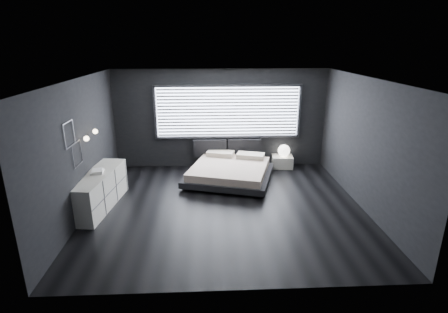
{
  "coord_description": "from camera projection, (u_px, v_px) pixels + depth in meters",
  "views": [
    {
      "loc": [
        -0.39,
        -7.02,
        3.5
      ],
      "look_at": [
        0.0,
        0.85,
        0.9
      ],
      "focal_mm": 28.0,
      "sensor_mm": 36.0,
      "label": 1
    }
  ],
  "objects": [
    {
      "name": "room",
      "position": [
        226.0,
        147.0,
        7.33
      ],
      "size": [
        6.04,
        6.0,
        2.8
      ],
      "color": "black",
      "rests_on": "ground"
    },
    {
      "name": "dresser",
      "position": [
        99.0,
        190.0,
        7.66
      ],
      "size": [
        0.8,
        2.04,
        0.8
      ],
      "color": "white",
      "rests_on": "ground"
    },
    {
      "name": "book_stack",
      "position": [
        97.0,
        171.0,
        7.56
      ],
      "size": [
        0.29,
        0.36,
        0.07
      ],
      "color": "white",
      "rests_on": "dresser"
    },
    {
      "name": "headboard",
      "position": [
        227.0,
        148.0,
        10.11
      ],
      "size": [
        1.96,
        0.16,
        0.52
      ],
      "color": "black",
      "rests_on": "ground"
    },
    {
      "name": "wall_art_upper",
      "position": [
        69.0,
        134.0,
        6.53
      ],
      "size": [
        0.01,
        0.48,
        0.48
      ],
      "color": "#47474C",
      "rests_on": "ground"
    },
    {
      "name": "nightstand",
      "position": [
        282.0,
        162.0,
        10.17
      ],
      "size": [
        0.64,
        0.55,
        0.34
      ],
      "primitive_type": "cube",
      "rotation": [
        0.0,
        0.0,
        -0.1
      ],
      "color": "white",
      "rests_on": "ground"
    },
    {
      "name": "sconce_far",
      "position": [
        95.0,
        131.0,
        7.75
      ],
      "size": [
        0.18,
        0.11,
        0.11
      ],
      "color": "silver",
      "rests_on": "ground"
    },
    {
      "name": "window",
      "position": [
        228.0,
        112.0,
        9.83
      ],
      "size": [
        4.14,
        0.09,
        1.52
      ],
      "color": "white",
      "rests_on": "ground"
    },
    {
      "name": "orb_lamp",
      "position": [
        284.0,
        151.0,
        10.04
      ],
      "size": [
        0.35,
        0.35,
        0.35
      ],
      "primitive_type": "sphere",
      "color": "white",
      "rests_on": "nightstand"
    },
    {
      "name": "wall_art_lower",
      "position": [
        77.0,
        154.0,
        6.92
      ],
      "size": [
        0.01,
        0.48,
        0.48
      ],
      "color": "#47474C",
      "rests_on": "ground"
    },
    {
      "name": "sconce_near",
      "position": [
        86.0,
        139.0,
        7.18
      ],
      "size": [
        0.18,
        0.11,
        0.11
      ],
      "color": "silver",
      "rests_on": "ground"
    },
    {
      "name": "bed",
      "position": [
        230.0,
        171.0,
        9.21
      ],
      "size": [
        2.59,
        2.52,
        0.55
      ],
      "color": "black",
      "rests_on": "ground"
    }
  ]
}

